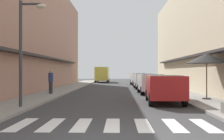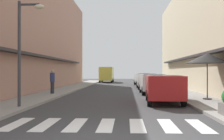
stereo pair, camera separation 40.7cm
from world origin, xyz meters
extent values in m
plane|color=#38383A|center=(0.00, 15.09, 0.00)|extent=(83.01, 83.01, 0.00)
cube|color=gray|center=(-4.78, 15.09, 0.06)|extent=(2.30, 52.82, 0.12)
cube|color=gray|center=(4.78, 15.09, 0.06)|extent=(2.30, 52.82, 0.12)
cube|color=#A87A6B|center=(-8.43, 15.98, 5.27)|extent=(5.00, 35.96, 10.54)
cube|color=#332D2D|center=(-5.68, 15.98, 2.80)|extent=(0.50, 25.17, 0.16)
cube|color=beige|center=(8.43, 15.98, 5.02)|extent=(5.00, 35.96, 10.03)
cube|color=#332D2D|center=(5.68, 15.98, 2.80)|extent=(0.50, 25.17, 0.16)
cube|color=silver|center=(-2.85, 2.01, 0.01)|extent=(0.45, 2.20, 0.01)
cube|color=silver|center=(-1.90, 2.01, 0.01)|extent=(0.45, 2.20, 0.01)
cube|color=silver|center=(-0.95, 2.01, 0.01)|extent=(0.45, 2.20, 0.01)
cube|color=silver|center=(0.00, 2.01, 0.01)|extent=(0.45, 2.20, 0.01)
cube|color=silver|center=(0.95, 2.01, 0.01)|extent=(0.45, 2.20, 0.01)
cube|color=silver|center=(1.90, 2.01, 0.01)|extent=(0.45, 2.20, 0.01)
cube|color=silver|center=(2.85, 2.01, 0.01)|extent=(0.45, 2.20, 0.01)
cube|color=maroon|center=(2.58, 7.92, 0.89)|extent=(1.93, 4.10, 1.13)
cube|color=black|center=(2.58, 7.72, 1.19)|extent=(1.57, 2.32, 0.56)
cylinder|color=black|center=(1.85, 9.28, 0.32)|extent=(0.25, 0.65, 0.64)
cylinder|color=black|center=(3.44, 9.21, 0.32)|extent=(0.25, 0.65, 0.64)
cylinder|color=black|center=(1.73, 6.63, 0.32)|extent=(0.25, 0.65, 0.64)
cylinder|color=black|center=(3.31, 6.55, 0.32)|extent=(0.25, 0.65, 0.64)
cube|color=silver|center=(2.58, 13.91, 0.89)|extent=(1.81, 4.02, 1.13)
cube|color=black|center=(2.58, 13.71, 1.19)|extent=(1.50, 2.26, 0.56)
cylinder|color=black|center=(1.77, 15.22, 0.32)|extent=(0.23, 0.64, 0.64)
cylinder|color=black|center=(3.36, 15.24, 0.32)|extent=(0.23, 0.64, 0.64)
cylinder|color=black|center=(1.81, 12.58, 0.32)|extent=(0.23, 0.64, 0.64)
cylinder|color=black|center=(3.40, 12.61, 0.32)|extent=(0.23, 0.64, 0.64)
cube|color=silver|center=(2.58, 19.97, 0.89)|extent=(1.79, 4.18, 1.13)
cube|color=black|center=(2.58, 19.76, 1.19)|extent=(1.49, 2.35, 0.56)
cylinder|color=black|center=(1.77, 21.34, 0.32)|extent=(0.23, 0.64, 0.64)
cylinder|color=black|center=(3.36, 21.35, 0.32)|extent=(0.23, 0.64, 0.64)
cylinder|color=black|center=(1.80, 18.59, 0.32)|extent=(0.23, 0.64, 0.64)
cylinder|color=black|center=(3.39, 18.61, 0.32)|extent=(0.23, 0.64, 0.64)
cube|color=silver|center=(2.58, 26.91, 0.89)|extent=(1.96, 4.35, 1.13)
cube|color=black|center=(2.58, 26.70, 1.19)|extent=(1.59, 2.46, 0.56)
cylinder|color=black|center=(1.72, 28.28, 0.32)|extent=(0.25, 0.65, 0.64)
cylinder|color=black|center=(3.31, 28.36, 0.32)|extent=(0.25, 0.65, 0.64)
cylinder|color=black|center=(1.86, 25.47, 0.32)|extent=(0.25, 0.65, 0.64)
cylinder|color=black|center=(3.44, 25.54, 0.32)|extent=(0.25, 0.65, 0.64)
cube|color=#D8CC4C|center=(-2.43, 36.12, 1.34)|extent=(2.00, 5.42, 2.03)
cube|color=black|center=(-2.43, 35.85, 2.09)|extent=(1.67, 3.04, 0.56)
cylinder|color=black|center=(-3.31, 37.91, 0.32)|extent=(0.23, 0.64, 0.64)
cylinder|color=black|center=(-1.52, 37.90, 0.32)|extent=(0.23, 0.64, 0.64)
cylinder|color=black|center=(-3.34, 34.35, 0.32)|extent=(0.23, 0.64, 0.64)
cylinder|color=black|center=(-1.55, 34.33, 0.32)|extent=(0.23, 0.64, 0.64)
cylinder|color=#38383D|center=(-4.13, 5.42, 2.46)|extent=(0.14, 0.14, 4.67)
cylinder|color=#38383D|center=(-3.68, 5.42, 4.64)|extent=(0.90, 0.10, 0.10)
ellipsoid|color=beige|center=(-3.23, 5.42, 4.54)|extent=(0.44, 0.28, 0.20)
cylinder|color=#262626|center=(5.12, 8.97, 0.15)|extent=(0.48, 0.48, 0.06)
cylinder|color=#4C3823|center=(5.12, 8.97, 1.26)|extent=(0.06, 0.06, 2.28)
cone|color=black|center=(5.12, 8.97, 2.40)|extent=(2.36, 2.36, 0.55)
cylinder|color=#282B33|center=(-4.58, 12.50, 0.53)|extent=(0.26, 0.26, 0.81)
cylinder|color=navy|center=(-4.58, 12.50, 1.26)|extent=(0.34, 0.34, 0.65)
sphere|color=tan|center=(-4.58, 12.50, 1.69)|extent=(0.22, 0.22, 0.22)
camera|label=1|loc=(0.21, -6.45, 1.66)|focal=43.73mm
camera|label=2|loc=(0.61, -6.44, 1.66)|focal=43.73mm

